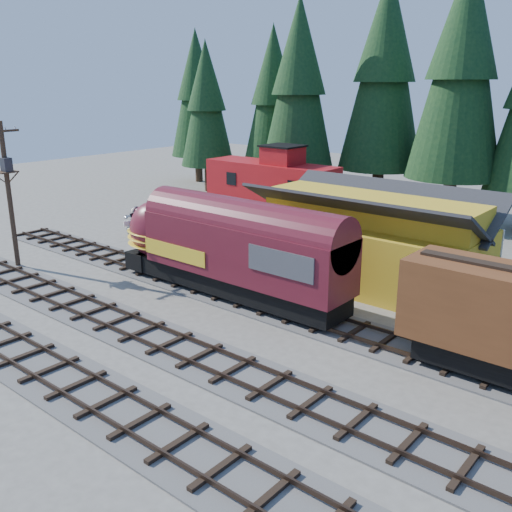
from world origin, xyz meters
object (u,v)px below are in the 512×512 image
Objects in this scene: depot at (370,230)px; pickup_truck_b at (166,229)px; utility_pole at (8,186)px; pickup_truck_a at (253,245)px; locomotive at (222,251)px; caboose at (272,188)px.

depot reaches higher than pickup_truck_b.
depot is 1.49× the size of utility_pole.
utility_pole reaches higher than depot.
depot is at bearing -92.82° from pickup_truck_a.
depot is 8.20m from locomotive.
caboose is 9.97m from pickup_truck_a.
locomotive is at bearing -124.49° from pickup_truck_b.
pickup_truck_b is at bearing -103.85° from caboose.
locomotive is 1.68× the size of utility_pole.
depot is 14.80m from caboose.
depot is at bearing 52.63° from locomotive.
pickup_truck_b is at bearing 153.65° from locomotive.
depot is 1.92× the size of pickup_truck_a.
utility_pole is (-4.79, -18.55, 2.11)m from caboose.
pickup_truck_b is (-7.37, -0.70, -0.07)m from pickup_truck_a.
utility_pole is (-17.55, -11.05, 1.93)m from depot.
depot is 7.93m from pickup_truck_a.
pickup_truck_a reaches higher than pickup_truck_b.
pickup_truck_a is at bearing 46.06° from utility_pole.
caboose is at bearing -21.99° from pickup_truck_b.
utility_pole is 14.79m from pickup_truck_a.
locomotive reaches higher than pickup_truck_b.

